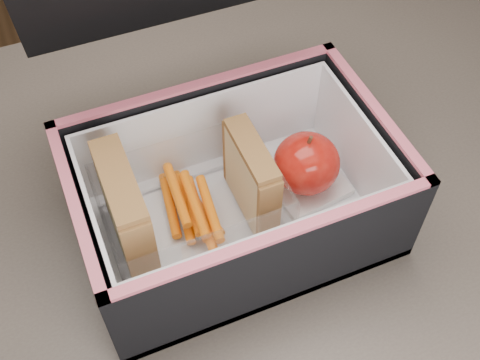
% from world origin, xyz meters
% --- Properties ---
extents(kitchen_table, '(1.20, 0.80, 0.75)m').
position_xyz_m(kitchen_table, '(0.00, 0.00, 0.66)').
color(kitchen_table, brown).
rests_on(kitchen_table, ground).
extents(lunch_bag, '(0.32, 0.33, 0.29)m').
position_xyz_m(lunch_bag, '(0.01, -0.00, 0.82)').
color(lunch_bag, black).
rests_on(lunch_bag, kitchen_table).
extents(plastic_tub, '(0.18, 0.13, 0.07)m').
position_xyz_m(plastic_tub, '(-0.04, -0.00, 0.80)').
color(plastic_tub, white).
rests_on(plastic_tub, lunch_bag).
extents(sandwich_left, '(0.03, 0.10, 0.12)m').
position_xyz_m(sandwich_left, '(-0.10, -0.00, 0.83)').
color(sandwich_left, tan).
rests_on(sandwich_left, plastic_tub).
extents(sandwich_right, '(0.02, 0.09, 0.10)m').
position_xyz_m(sandwich_right, '(0.03, -0.00, 0.82)').
color(sandwich_right, tan).
rests_on(sandwich_right, plastic_tub).
extents(carrot_sticks, '(0.05, 0.15, 0.03)m').
position_xyz_m(carrot_sticks, '(-0.03, 0.01, 0.78)').
color(carrot_sticks, orange).
rests_on(carrot_sticks, plastic_tub).
extents(paper_napkin, '(0.09, 0.09, 0.01)m').
position_xyz_m(paper_napkin, '(0.10, 0.01, 0.77)').
color(paper_napkin, white).
rests_on(paper_napkin, lunch_bag).
extents(red_apple, '(0.10, 0.10, 0.08)m').
position_xyz_m(red_apple, '(0.10, 0.00, 0.81)').
color(red_apple, '#9B0805').
rests_on(red_apple, paper_napkin).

